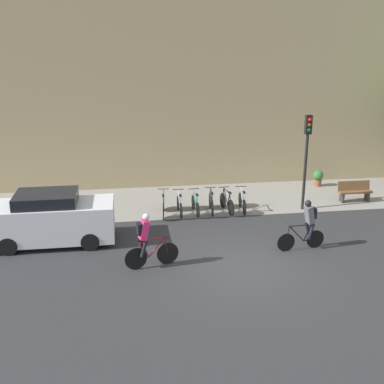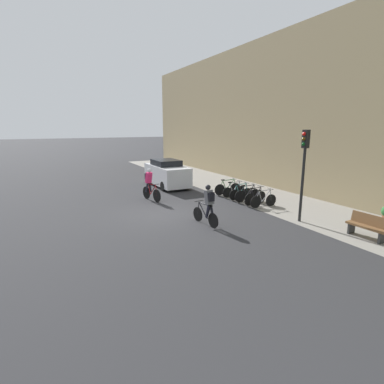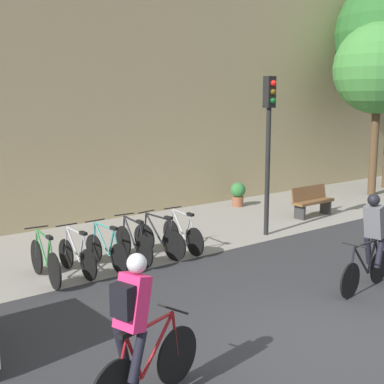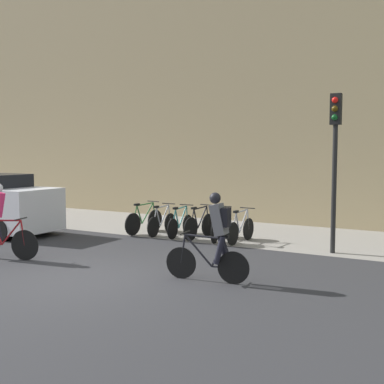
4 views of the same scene
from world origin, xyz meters
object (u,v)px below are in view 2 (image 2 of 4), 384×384
(cyclist_pink, at_px, (150,184))
(parked_bike_4, at_px, (255,197))
(bench, at_px, (368,226))
(cyclist_grey, at_px, (208,204))
(traffic_light_pole, at_px, (304,160))
(parked_car, at_px, (167,174))
(parked_bike_3, at_px, (248,195))
(parked_bike_5, at_px, (263,200))
(parked_bike_2, at_px, (240,193))
(parked_bike_1, at_px, (234,191))
(parked_bike_0, at_px, (228,188))

(cyclist_pink, bearing_deg, parked_bike_4, 52.69)
(parked_bike_4, height_order, bench, parked_bike_4)
(cyclist_grey, bearing_deg, bench, 48.87)
(traffic_light_pole, relative_size, parked_car, 0.92)
(parked_bike_3, bearing_deg, parked_bike_5, -0.04)
(cyclist_pink, bearing_deg, parked_car, 143.13)
(parked_bike_2, distance_m, parked_bike_3, 0.66)
(parked_bike_4, bearing_deg, bench, 5.09)
(parked_bike_1, distance_m, parked_bike_4, 1.97)
(parked_car, bearing_deg, parked_bike_5, 17.13)
(parked_bike_1, height_order, traffic_light_pole, traffic_light_pole)
(parked_bike_5, xyz_separation_m, bench, (5.20, 0.52, 0.07))
(parked_bike_3, bearing_deg, parked_bike_4, -0.04)
(cyclist_pink, bearing_deg, parked_bike_1, 71.24)
(cyclist_grey, xyz_separation_m, parked_bike_4, (-1.87, 4.04, -0.55))
(bench, bearing_deg, cyclist_pink, -151.13)
(parked_bike_2, height_order, parked_bike_4, parked_bike_4)
(traffic_light_pole, distance_m, parked_car, 10.35)
(parked_bike_3, xyz_separation_m, traffic_light_pole, (3.89, -0.16, 2.32))
(parked_bike_0, distance_m, parked_bike_3, 1.97)
(parked_bike_1, height_order, parked_bike_5, parked_bike_5)
(parked_bike_0, bearing_deg, parked_bike_2, -0.01)
(parked_bike_3, height_order, traffic_light_pole, traffic_light_pole)
(cyclist_pink, xyz_separation_m, traffic_light_pole, (6.78, 4.50, 1.78))
(parked_bike_0, bearing_deg, bench, 3.52)
(parked_bike_0, relative_size, parked_bike_4, 1.09)
(cyclist_grey, height_order, parked_bike_0, cyclist_grey)
(cyclist_grey, relative_size, parked_bike_1, 1.12)
(cyclist_pink, height_order, parked_bike_1, cyclist_pink)
(parked_bike_0, relative_size, parked_car, 0.41)
(parked_bike_2, height_order, bench, parked_bike_2)
(parked_car, bearing_deg, parked_bike_4, 18.69)
(parked_bike_0, bearing_deg, parked_bike_3, 0.04)
(cyclist_grey, xyz_separation_m, traffic_light_pole, (1.35, 3.88, 1.78))
(traffic_light_pole, bearing_deg, parked_bike_1, 178.24)
(cyclist_pink, bearing_deg, parked_bike_3, 58.16)
(parked_bike_3, relative_size, traffic_light_pole, 0.41)
(cyclist_grey, xyz_separation_m, parked_bike_0, (-4.50, 4.04, -0.54))
(cyclist_grey, bearing_deg, parked_bike_5, 106.78)
(cyclist_pink, height_order, parked_car, parked_car)
(parked_bike_5, bearing_deg, cyclist_grey, -73.22)
(cyclist_pink, relative_size, traffic_light_pole, 0.45)
(parked_bike_1, bearing_deg, bench, 3.82)
(parked_bike_0, distance_m, parked_bike_2, 1.32)
(parked_bike_2, height_order, parked_bike_3, parked_bike_3)
(parked_bike_4, bearing_deg, parked_bike_5, -0.03)
(parked_bike_5, bearing_deg, bench, 5.73)
(cyclist_grey, distance_m, bench, 6.07)
(cyclist_pink, relative_size, parked_bike_1, 1.14)
(parked_car, bearing_deg, traffic_light_pole, 12.00)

